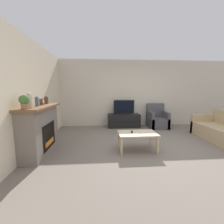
{
  "coord_description": "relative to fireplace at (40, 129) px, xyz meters",
  "views": [
    {
      "loc": [
        -1.27,
        -3.66,
        1.49
      ],
      "look_at": [
        -0.94,
        0.66,
        0.85
      ],
      "focal_mm": 24.0,
      "sensor_mm": 36.0,
      "label": 1
    }
  ],
  "objects": [
    {
      "name": "potted_plant",
      "position": [
        0.02,
        -0.66,
        0.71
      ],
      "size": [
        0.18,
        0.18,
        0.27
      ],
      "color": "#936B4C",
      "rests_on": "fireplace"
    },
    {
      "name": "wall_back",
      "position": [
        2.71,
        2.66,
        0.78
      ],
      "size": [
        12.0,
        0.06,
        2.7
      ],
      "color": "beige",
      "rests_on": "ground"
    },
    {
      "name": "armchair",
      "position": [
        3.68,
        2.15,
        -0.27
      ],
      "size": [
        0.7,
        0.76,
        0.95
      ],
      "color": "#4C4C51",
      "rests_on": "ground"
    },
    {
      "name": "mantel_vase_centre_left",
      "position": [
        0.02,
        -0.12,
        0.66
      ],
      "size": [
        0.08,
        0.08,
        0.22
      ],
      "color": "#385670",
      "rests_on": "fireplace"
    },
    {
      "name": "mantel_vase_right",
      "position": [
        0.02,
        0.47,
        0.65
      ],
      "size": [
        0.09,
        0.09,
        0.21
      ],
      "color": "#512D23",
      "rests_on": "fireplace"
    },
    {
      "name": "remote",
      "position": [
        2.21,
        0.01,
        -0.12
      ],
      "size": [
        0.08,
        0.16,
        0.02
      ],
      "rotation": [
        0.0,
        0.0,
        -0.26
      ],
      "color": "black",
      "rests_on": "coffee_table"
    },
    {
      "name": "tv_stand",
      "position": [
        2.36,
        2.33,
        -0.31
      ],
      "size": [
        1.27,
        0.52,
        0.52
      ],
      "color": "black",
      "rests_on": "ground"
    },
    {
      "name": "mantel_clock",
      "position": [
        0.02,
        0.16,
        0.63
      ],
      "size": [
        0.08,
        0.11,
        0.15
      ],
      "color": "brown",
      "rests_on": "fireplace"
    },
    {
      "name": "wall_left",
      "position": [
        -0.23,
        0.1,
        0.78
      ],
      "size": [
        0.06,
        12.0,
        2.7
      ],
      "color": "beige",
      "rests_on": "ground"
    },
    {
      "name": "ground_plane",
      "position": [
        2.71,
        0.1,
        -0.57
      ],
      "size": [
        24.0,
        24.0,
        0.0
      ],
      "primitive_type": "plane",
      "color": "slate"
    },
    {
      "name": "mantel_vase_left",
      "position": [
        0.02,
        -0.47,
        0.7
      ],
      "size": [
        0.12,
        0.12,
        0.31
      ],
      "color": "beige",
      "rests_on": "fireplace"
    },
    {
      "name": "fireplace",
      "position": [
        0.0,
        0.0,
        0.0
      ],
      "size": [
        0.51,
        1.56,
        1.13
      ],
      "color": "slate",
      "rests_on": "ground"
    },
    {
      "name": "coffee_table",
      "position": [
        2.33,
        -0.05,
        -0.19
      ],
      "size": [
        0.94,
        0.59,
        0.44
      ],
      "color": "#CCB289",
      "rests_on": "ground"
    },
    {
      "name": "tv",
      "position": [
        2.36,
        2.33,
        0.21
      ],
      "size": [
        0.82,
        0.18,
        0.57
      ],
      "color": "black",
      "rests_on": "tv_stand"
    }
  ]
}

